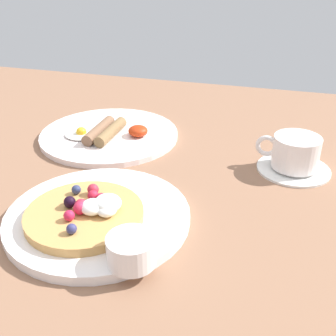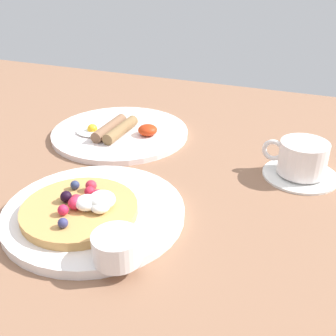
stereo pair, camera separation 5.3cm
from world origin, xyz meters
name	(u,v)px [view 1 (the left image)]	position (x,y,z in m)	size (l,w,h in m)	color
ground_plane	(153,200)	(0.00, 0.00, -0.01)	(2.03, 1.17, 0.03)	#865E46
pancake_plate	(98,216)	(-0.05, -0.09, 0.01)	(0.25, 0.25, 0.01)	white
pancake_with_berries	(87,212)	(-0.06, -0.11, 0.02)	(0.16, 0.16, 0.03)	tan
syrup_ramekin	(131,250)	(0.03, -0.17, 0.03)	(0.06, 0.06, 0.03)	white
breakfast_plate	(109,135)	(-0.15, 0.17, 0.01)	(0.27, 0.27, 0.01)	white
fried_breakfast	(106,132)	(-0.14, 0.15, 0.02)	(0.16, 0.11, 0.02)	brown
coffee_saucer	(293,168)	(0.21, 0.13, 0.00)	(0.12, 0.12, 0.01)	white
coffee_cup	(295,151)	(0.21, 0.13, 0.04)	(0.11, 0.08, 0.05)	white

